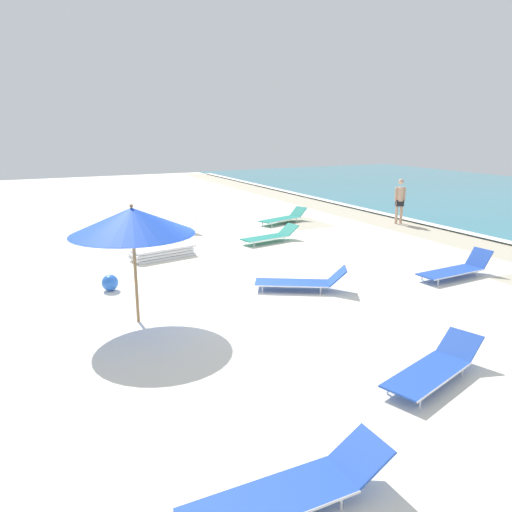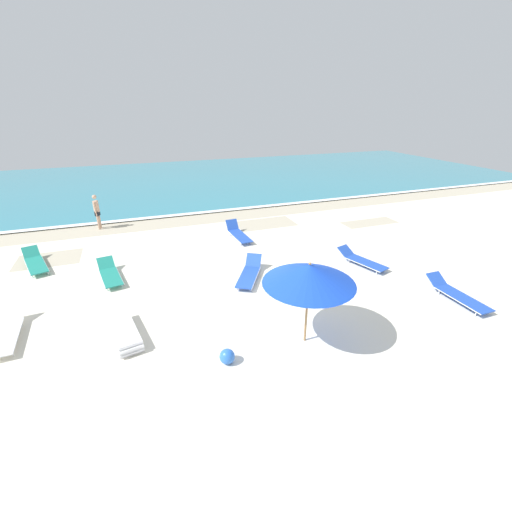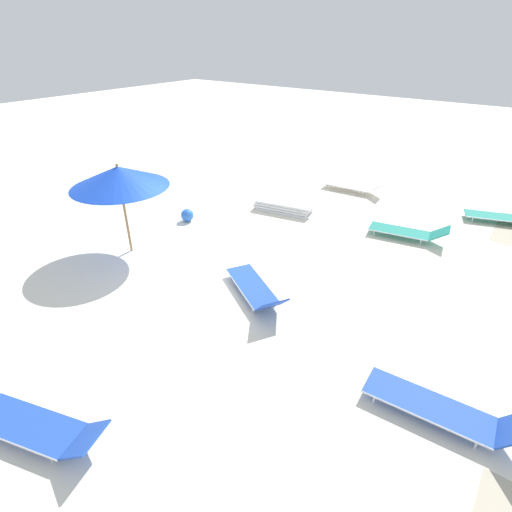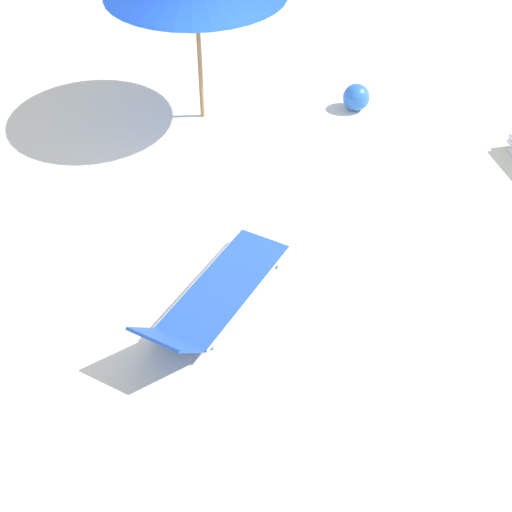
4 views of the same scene
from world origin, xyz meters
The scene contains 3 objects.
ground_plane centered at (0.00, 0.01, -0.08)m, with size 60.00×60.00×0.16m.
sun_lounger_near_water_left centered at (0.65, 1.54, 0.22)m, with size 1.60×2.14×0.57m.
beach_ball centered at (-1.32, -2.51, 0.19)m, with size 0.39×0.39×0.39m.
Camera 4 is at (0.36, 6.65, 5.28)m, focal length 50.00 mm.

